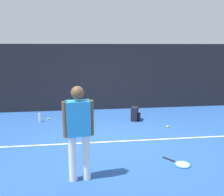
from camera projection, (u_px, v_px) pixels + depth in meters
name	position (u px, v px, depth m)	size (l,w,h in m)	color
ground_plane	(114.00, 139.00, 6.04)	(12.00, 12.00, 0.00)	#234C93
back_fence	(103.00, 77.00, 8.69)	(10.00, 0.10, 2.41)	black
court_line	(115.00, 141.00, 5.91)	(9.00, 0.05, 0.00)	white
tennis_player	(79.00, 128.00, 4.03)	(0.53, 0.26, 1.70)	white
tennis_racket	(181.00, 164.00, 4.77)	(0.52, 0.59, 0.03)	black
backpack	(135.00, 114.00, 7.53)	(0.35, 0.35, 0.44)	black
tennis_ball_near_player	(83.00, 145.00, 5.63)	(0.07, 0.07, 0.07)	#CCE033
tennis_ball_by_fence	(48.00, 119.00, 7.63)	(0.07, 0.07, 0.07)	#CCE033
tennis_ball_mid_court	(168.00, 127.00, 6.90)	(0.07, 0.07, 0.07)	#CCE033
water_bottle	(40.00, 118.00, 7.42)	(0.07, 0.07, 0.27)	white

